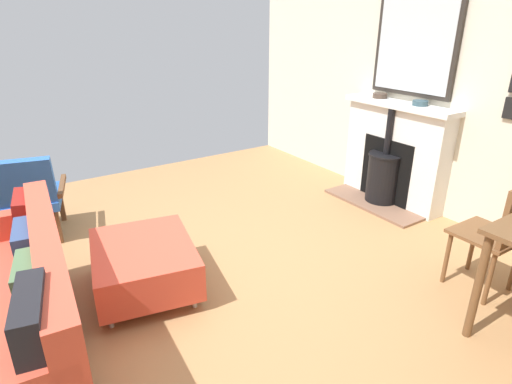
{
  "coord_description": "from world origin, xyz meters",
  "views": [
    {
      "loc": [
        0.78,
        2.45,
        1.82
      ],
      "look_at": [
        -0.79,
        0.08,
        0.65
      ],
      "focal_mm": 29.35,
      "sensor_mm": 36.0,
      "label": 1
    }
  ],
  "objects_px": {
    "armchair_accent": "(21,195)",
    "dining_chair_near_fireplace": "(501,230)",
    "fireplace": "(392,159)",
    "mantel_bowl_far": "(420,103)",
    "mantel_bowl_near": "(380,95)",
    "sofa": "(2,315)",
    "ottoman": "(144,263)"
  },
  "relations": [
    {
      "from": "ottoman",
      "to": "armchair_accent",
      "type": "xyz_separation_m",
      "value": [
        0.61,
        -1.28,
        0.21
      ]
    },
    {
      "from": "sofa",
      "to": "ottoman",
      "type": "relative_size",
      "value": 1.89
    },
    {
      "from": "armchair_accent",
      "to": "ottoman",
      "type": "bearing_deg",
      "value": 115.43
    },
    {
      "from": "sofa",
      "to": "ottoman",
      "type": "height_order",
      "value": "sofa"
    },
    {
      "from": "mantel_bowl_far",
      "to": "armchair_accent",
      "type": "xyz_separation_m",
      "value": [
        3.37,
        -1.37,
        -0.65
      ]
    },
    {
      "from": "sofa",
      "to": "dining_chair_near_fireplace",
      "type": "xyz_separation_m",
      "value": [
        -2.91,
        1.09,
        0.15
      ]
    },
    {
      "from": "fireplace",
      "to": "sofa",
      "type": "xyz_separation_m",
      "value": [
        3.61,
        0.41,
        -0.12
      ]
    },
    {
      "from": "mantel_bowl_near",
      "to": "mantel_bowl_far",
      "type": "xyz_separation_m",
      "value": [
        0.0,
        0.49,
        -0.0
      ]
    },
    {
      "from": "mantel_bowl_near",
      "to": "sofa",
      "type": "bearing_deg",
      "value": 10.69
    },
    {
      "from": "mantel_bowl_near",
      "to": "mantel_bowl_far",
      "type": "relative_size",
      "value": 1.03
    },
    {
      "from": "mantel_bowl_near",
      "to": "armchair_accent",
      "type": "xyz_separation_m",
      "value": [
        3.37,
        -0.87,
        -0.65
      ]
    },
    {
      "from": "sofa",
      "to": "dining_chair_near_fireplace",
      "type": "bearing_deg",
      "value": 159.44
    },
    {
      "from": "fireplace",
      "to": "mantel_bowl_far",
      "type": "distance_m",
      "value": 0.65
    },
    {
      "from": "fireplace",
      "to": "mantel_bowl_near",
      "type": "xyz_separation_m",
      "value": [
        -0.03,
        -0.28,
        0.62
      ]
    },
    {
      "from": "fireplace",
      "to": "armchair_accent",
      "type": "xyz_separation_m",
      "value": [
        3.35,
        -1.15,
        -0.03
      ]
    },
    {
      "from": "ottoman",
      "to": "armchair_accent",
      "type": "height_order",
      "value": "armchair_accent"
    },
    {
      "from": "mantel_bowl_near",
      "to": "armchair_accent",
      "type": "distance_m",
      "value": 3.55
    },
    {
      "from": "armchair_accent",
      "to": "fireplace",
      "type": "bearing_deg",
      "value": 161.05
    },
    {
      "from": "ottoman",
      "to": "dining_chair_near_fireplace",
      "type": "height_order",
      "value": "dining_chair_near_fireplace"
    },
    {
      "from": "dining_chair_near_fireplace",
      "to": "mantel_bowl_far",
      "type": "bearing_deg",
      "value": -119.56
    },
    {
      "from": "fireplace",
      "to": "ottoman",
      "type": "xyz_separation_m",
      "value": [
        2.74,
        0.13,
        -0.25
      ]
    },
    {
      "from": "ottoman",
      "to": "armchair_accent",
      "type": "distance_m",
      "value": 1.43
    },
    {
      "from": "armchair_accent",
      "to": "dining_chair_near_fireplace",
      "type": "xyz_separation_m",
      "value": [
        -2.65,
        2.65,
        0.06
      ]
    },
    {
      "from": "mantel_bowl_far",
      "to": "dining_chair_near_fireplace",
      "type": "xyz_separation_m",
      "value": [
        0.73,
        1.29,
        -0.59
      ]
    },
    {
      "from": "fireplace",
      "to": "armchair_accent",
      "type": "bearing_deg",
      "value": -18.95
    },
    {
      "from": "ottoman",
      "to": "fireplace",
      "type": "bearing_deg",
      "value": -177.26
    },
    {
      "from": "sofa",
      "to": "mantel_bowl_near",
      "type": "bearing_deg",
      "value": -169.31
    },
    {
      "from": "sofa",
      "to": "ottoman",
      "type": "xyz_separation_m",
      "value": [
        -0.88,
        -0.28,
        -0.12
      ]
    },
    {
      "from": "sofa",
      "to": "ottoman",
      "type": "distance_m",
      "value": 0.93
    },
    {
      "from": "mantel_bowl_near",
      "to": "dining_chair_near_fireplace",
      "type": "height_order",
      "value": "mantel_bowl_near"
    },
    {
      "from": "fireplace",
      "to": "sofa",
      "type": "relative_size",
      "value": 0.69
    },
    {
      "from": "fireplace",
      "to": "sofa",
      "type": "height_order",
      "value": "fireplace"
    }
  ]
}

